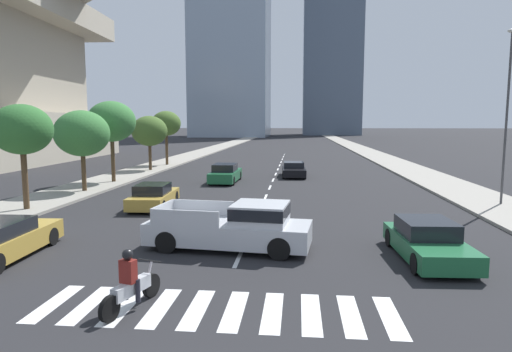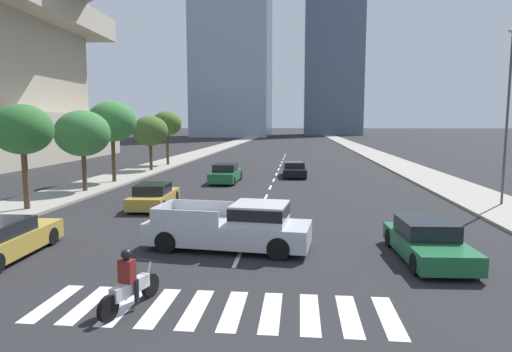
{
  "view_description": "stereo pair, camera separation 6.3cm",
  "coord_description": "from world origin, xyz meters",
  "px_view_note": "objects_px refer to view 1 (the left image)",
  "views": [
    {
      "loc": [
        1.9,
        -4.03,
        4.4
      ],
      "look_at": [
        0.0,
        15.75,
        2.0
      ],
      "focal_mm": 30.66,
      "sensor_mm": 36.0,
      "label": 1
    },
    {
      "loc": [
        1.96,
        -4.03,
        4.4
      ],
      "look_at": [
        0.0,
        15.75,
        2.0
      ],
      "focal_mm": 30.66,
      "sensor_mm": 36.0,
      "label": 2
    }
  ],
  "objects_px": {
    "sedan_green_0": "(225,174)",
    "sedan_black_4": "(294,170)",
    "sedan_gold_1": "(154,196)",
    "street_tree_nearest": "(22,130)",
    "street_tree_second": "(82,134)",
    "street_tree_third": "(111,122)",
    "street_tree_fifth": "(166,124)",
    "sedan_gold_3": "(1,241)",
    "street_lamp_east": "(507,106)",
    "motorcycle_lead": "(131,285)",
    "pickup_truck": "(236,227)",
    "street_tree_fourth": "(149,131)",
    "sedan_green_2": "(428,241)"
  },
  "relations": [
    {
      "from": "motorcycle_lead",
      "to": "street_lamp_east",
      "type": "bearing_deg",
      "value": -28.49
    },
    {
      "from": "sedan_gold_1",
      "to": "street_tree_third",
      "type": "bearing_deg",
      "value": 31.11
    },
    {
      "from": "sedan_green_0",
      "to": "sedan_black_4",
      "type": "relative_size",
      "value": 1.05
    },
    {
      "from": "street_lamp_east",
      "to": "street_tree_second",
      "type": "bearing_deg",
      "value": 174.67
    },
    {
      "from": "sedan_black_4",
      "to": "street_tree_third",
      "type": "height_order",
      "value": "street_tree_third"
    },
    {
      "from": "pickup_truck",
      "to": "street_tree_fourth",
      "type": "relative_size",
      "value": 1.2
    },
    {
      "from": "sedan_green_2",
      "to": "street_tree_second",
      "type": "xyz_separation_m",
      "value": [
        -17.74,
        11.97,
        3.18
      ]
    },
    {
      "from": "street_tree_second",
      "to": "street_tree_fifth",
      "type": "distance_m",
      "value": 17.69
    },
    {
      "from": "sedan_green_2",
      "to": "street_tree_fourth",
      "type": "distance_m",
      "value": 30.41
    },
    {
      "from": "street_lamp_east",
      "to": "street_tree_fourth",
      "type": "relative_size",
      "value": 1.83
    },
    {
      "from": "sedan_gold_1",
      "to": "street_lamp_east",
      "type": "distance_m",
      "value": 19.01
    },
    {
      "from": "sedan_green_0",
      "to": "sedan_green_2",
      "type": "xyz_separation_m",
      "value": [
        9.64,
        -17.81,
        -0.06
      ]
    },
    {
      "from": "pickup_truck",
      "to": "sedan_green_2",
      "type": "distance_m",
      "value": 6.37
    },
    {
      "from": "street_lamp_east",
      "to": "street_tree_second",
      "type": "distance_m",
      "value": 24.44
    },
    {
      "from": "street_lamp_east",
      "to": "street_tree_fifth",
      "type": "height_order",
      "value": "street_lamp_east"
    },
    {
      "from": "sedan_gold_3",
      "to": "street_tree_second",
      "type": "bearing_deg",
      "value": 13.79
    },
    {
      "from": "street_tree_fifth",
      "to": "sedan_black_4",
      "type": "bearing_deg",
      "value": -30.65
    },
    {
      "from": "motorcycle_lead",
      "to": "street_tree_third",
      "type": "distance_m",
      "value": 23.51
    },
    {
      "from": "street_tree_nearest",
      "to": "street_tree_second",
      "type": "xyz_separation_m",
      "value": [
        0.0,
        5.99,
        -0.32
      ]
    },
    {
      "from": "sedan_gold_1",
      "to": "sedan_green_2",
      "type": "distance_m",
      "value": 14.04
    },
    {
      "from": "sedan_black_4",
      "to": "street_tree_second",
      "type": "distance_m",
      "value": 16.77
    },
    {
      "from": "sedan_gold_1",
      "to": "sedan_black_4",
      "type": "relative_size",
      "value": 0.96
    },
    {
      "from": "sedan_gold_3",
      "to": "street_lamp_east",
      "type": "relative_size",
      "value": 0.52
    },
    {
      "from": "sedan_green_0",
      "to": "sedan_green_2",
      "type": "bearing_deg",
      "value": -150.77
    },
    {
      "from": "street_tree_second",
      "to": "street_tree_fifth",
      "type": "bearing_deg",
      "value": 90.0
    },
    {
      "from": "sedan_green_2",
      "to": "street_tree_fifth",
      "type": "bearing_deg",
      "value": -152.15
    },
    {
      "from": "street_tree_second",
      "to": "sedan_green_0",
      "type": "bearing_deg",
      "value": 35.77
    },
    {
      "from": "sedan_gold_3",
      "to": "street_tree_fifth",
      "type": "height_order",
      "value": "street_tree_fifth"
    },
    {
      "from": "street_tree_fifth",
      "to": "pickup_truck",
      "type": "bearing_deg",
      "value": -68.69
    },
    {
      "from": "street_lamp_east",
      "to": "street_tree_third",
      "type": "bearing_deg",
      "value": 164.56
    },
    {
      "from": "motorcycle_lead",
      "to": "street_tree_third",
      "type": "bearing_deg",
      "value": 41.55
    },
    {
      "from": "street_tree_third",
      "to": "street_tree_fifth",
      "type": "height_order",
      "value": "street_tree_third"
    },
    {
      "from": "street_tree_nearest",
      "to": "street_tree_second",
      "type": "height_order",
      "value": "street_tree_nearest"
    },
    {
      "from": "sedan_gold_3",
      "to": "street_lamp_east",
      "type": "height_order",
      "value": "street_lamp_east"
    },
    {
      "from": "sedan_gold_3",
      "to": "street_tree_fourth",
      "type": "height_order",
      "value": "street_tree_fourth"
    },
    {
      "from": "pickup_truck",
      "to": "street_tree_fifth",
      "type": "distance_m",
      "value": 31.52
    },
    {
      "from": "sedan_gold_1",
      "to": "street_tree_nearest",
      "type": "bearing_deg",
      "value": 102.47
    },
    {
      "from": "sedan_green_0",
      "to": "street_tree_fourth",
      "type": "bearing_deg",
      "value": 51.25
    },
    {
      "from": "sedan_green_0",
      "to": "street_tree_fifth",
      "type": "distance_m",
      "value": 14.83
    },
    {
      "from": "sedan_green_2",
      "to": "street_lamp_east",
      "type": "bearing_deg",
      "value": 142.96
    },
    {
      "from": "sedan_green_2",
      "to": "street_tree_second",
      "type": "bearing_deg",
      "value": -127.06
    },
    {
      "from": "pickup_truck",
      "to": "street_tree_second",
      "type": "distance_m",
      "value": 16.45
    },
    {
      "from": "motorcycle_lead",
      "to": "street_lamp_east",
      "type": "relative_size",
      "value": 0.23
    },
    {
      "from": "motorcycle_lead",
      "to": "street_tree_fourth",
      "type": "bearing_deg",
      "value": 35.3
    },
    {
      "from": "street_tree_nearest",
      "to": "street_tree_fifth",
      "type": "bearing_deg",
      "value": 90.0
    },
    {
      "from": "motorcycle_lead",
      "to": "sedan_green_2",
      "type": "xyz_separation_m",
      "value": [
        8.15,
        4.68,
        -0.0
      ]
    },
    {
      "from": "motorcycle_lead",
      "to": "sedan_gold_1",
      "type": "xyz_separation_m",
      "value": [
        -3.61,
        12.35,
        0.0
      ]
    },
    {
      "from": "street_lamp_east",
      "to": "street_tree_fourth",
      "type": "xyz_separation_m",
      "value": [
        -24.29,
        14.8,
        -1.58
      ]
    },
    {
      "from": "street_tree_fourth",
      "to": "street_lamp_east",
      "type": "bearing_deg",
      "value": -31.35
    },
    {
      "from": "pickup_truck",
      "to": "street_tree_third",
      "type": "height_order",
      "value": "street_tree_third"
    }
  ]
}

